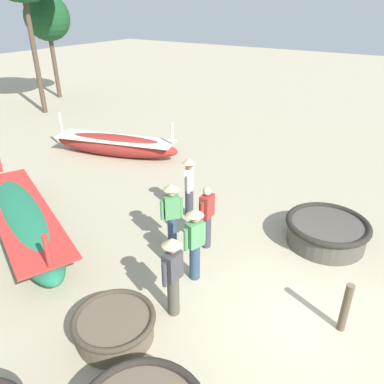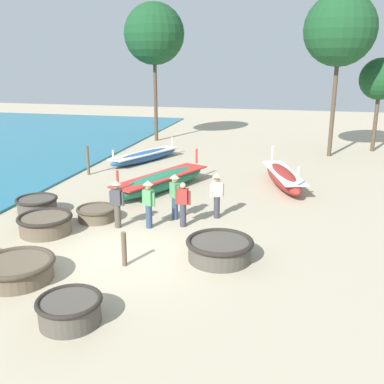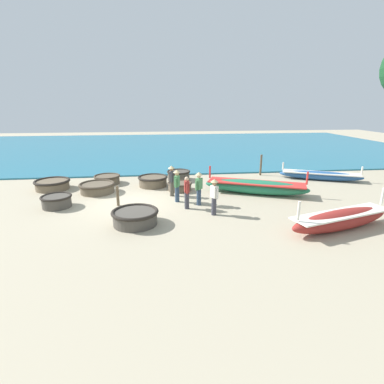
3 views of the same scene
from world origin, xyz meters
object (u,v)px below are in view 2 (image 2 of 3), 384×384
at_px(coracle_beside_post, 220,249).
at_px(fisherman_crouching, 217,192).
at_px(mooring_post_mid_beach, 88,160).
at_px(tree_tall_back, 154,34).
at_px(coracle_far_left, 17,269).
at_px(long_boat_blue_hull, 145,156).
at_px(coracle_tilted, 70,310).
at_px(fisherman_standing_right, 175,194).
at_px(fisherman_with_hat, 149,201).
at_px(long_boat_green_hull, 283,178).
at_px(coracle_center, 97,213).
at_px(coracle_far_right, 37,205).
at_px(tree_left_mid, 380,80).
at_px(long_boat_red_hull, 161,181).
at_px(mooring_post_shoreline, 124,249).
at_px(tree_center, 340,30).
at_px(fisherman_standing_left, 117,201).
at_px(fisherman_by_coracle, 183,203).
at_px(coracle_front_left, 45,223).

relative_size(coracle_beside_post, fisherman_crouching, 1.17).
height_order(mooring_post_mid_beach, tree_tall_back, tree_tall_back).
distance_m(coracle_far_left, long_boat_blue_hull, 14.10).
distance_m(coracle_far_left, coracle_tilted, 2.74).
xyz_separation_m(coracle_beside_post, fisherman_standing_right, (-2.15, 2.97, 0.62)).
distance_m(long_boat_blue_hull, fisherman_standing_right, 9.60).
bearing_deg(fisherman_with_hat, long_boat_green_hull, 55.90).
bearing_deg(coracle_far_left, coracle_center, 88.94).
xyz_separation_m(coracle_far_right, coracle_far_left, (2.35, -4.77, -0.03)).
distance_m(fisherman_with_hat, tree_left_mid, 18.58).
relative_size(fisherman_with_hat, tree_tall_back, 0.18).
bearing_deg(long_boat_blue_hull, long_boat_red_hull, -63.91).
relative_size(coracle_far_right, coracle_far_left, 0.77).
relative_size(mooring_post_shoreline, tree_center, 0.11).
distance_m(tree_tall_back, tree_left_mid, 14.46).
relative_size(fisherman_standing_left, tree_tall_back, 0.18).
relative_size(long_boat_green_hull, fisherman_with_hat, 2.97).
xyz_separation_m(coracle_far_left, long_boat_red_hull, (1.23, 8.80, 0.10)).
bearing_deg(long_boat_blue_hull, coracle_far_left, -84.60).
relative_size(fisherman_crouching, mooring_post_mid_beach, 1.16).
relative_size(fisherman_by_coracle, fisherman_with_hat, 0.94).
relative_size(long_boat_red_hull, tree_tall_back, 0.63).
relative_size(long_boat_blue_hull, mooring_post_shoreline, 5.16).
height_order(fisherman_with_hat, tree_tall_back, tree_tall_back).
height_order(coracle_beside_post, coracle_center, coracle_beside_post).
relative_size(long_boat_green_hull, fisherman_standing_right, 2.97).
distance_m(fisherman_crouching, tree_left_mid, 16.30).
distance_m(fisherman_standing_right, fisherman_by_coracle, 0.80).
distance_m(coracle_tilted, long_boat_blue_hull, 15.95).
height_order(long_boat_red_hull, tree_left_mid, tree_left_mid).
bearing_deg(fisherman_with_hat, coracle_far_left, -116.29).
distance_m(mooring_post_shoreline, tree_left_mid, 21.08).
bearing_deg(tree_center, coracle_front_left, -123.49).
height_order(coracle_beside_post, fisherman_by_coracle, fisherman_by_coracle).
bearing_deg(coracle_far_right, long_boat_blue_hull, 83.71).
xyz_separation_m(fisherman_standing_right, tree_center, (5.99, 12.53, 6.08)).
bearing_deg(fisherman_standing_left, fisherman_crouching, 29.01).
bearing_deg(long_boat_green_hull, mooring_post_mid_beach, -179.79).
bearing_deg(coracle_center, coracle_beside_post, -24.71).
height_order(coracle_tilted, tree_tall_back, tree_tall_back).
bearing_deg(long_boat_green_hull, fisherman_crouching, -114.57).
xyz_separation_m(coracle_beside_post, coracle_far_left, (-4.93, -2.43, -0.03)).
bearing_deg(coracle_front_left, coracle_far_right, 128.55).
bearing_deg(mooring_post_shoreline, fisherman_standing_right, 84.66).
bearing_deg(coracle_far_left, fisherman_standing_left, 75.09).
bearing_deg(tree_center, coracle_center, -123.23).
bearing_deg(long_boat_green_hull, long_boat_red_hull, -160.66).
height_order(coracle_front_left, fisherman_standing_left, fisherman_standing_left).
distance_m(coracle_center, tree_tall_back, 17.47).
bearing_deg(coracle_far_left, fisherman_crouching, 54.30).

